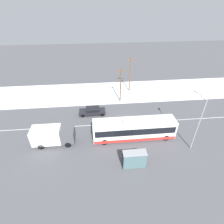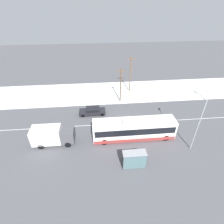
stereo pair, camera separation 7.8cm
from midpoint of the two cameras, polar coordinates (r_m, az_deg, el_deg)
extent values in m
plane|color=#4C4C51|center=(30.52, 3.90, -3.68)|extent=(120.00, 120.00, 0.00)
cube|color=silver|center=(40.23, 1.32, 6.58)|extent=(80.00, 10.28, 0.12)
cube|color=silver|center=(30.52, 3.90, -3.68)|extent=(60.00, 0.12, 0.00)
cube|color=white|center=(26.79, 7.12, -5.44)|extent=(12.39, 2.55, 2.90)
cube|color=black|center=(26.57, 7.18, -4.86)|extent=(11.90, 2.57, 1.10)
cube|color=red|center=(27.56, 6.95, -7.34)|extent=(12.27, 2.57, 0.52)
cube|color=#B2B2B2|center=(25.65, 5.34, -2.89)|extent=(1.80, 1.40, 0.24)
cylinder|color=black|center=(28.12, 17.11, -8.01)|extent=(1.00, 0.28, 1.00)
cylinder|color=black|center=(29.69, 15.63, -5.12)|extent=(1.00, 0.28, 1.00)
cylinder|color=black|center=(26.25, -2.56, -9.74)|extent=(1.00, 0.28, 1.00)
cylinder|color=black|center=(27.93, -2.85, -6.52)|extent=(1.00, 0.28, 1.00)
cube|color=silver|center=(27.28, -20.67, -7.07)|extent=(4.14, 2.30, 2.38)
cube|color=#4C4C51|center=(26.76, -14.29, -7.31)|extent=(1.90, 2.18, 1.86)
cube|color=black|center=(26.38, -12.40, -6.64)|extent=(0.06, 1.95, 0.82)
cylinder|color=black|center=(26.67, -14.24, -10.33)|extent=(0.90, 0.26, 0.90)
cylinder|color=black|center=(28.15, -13.79, -7.44)|extent=(0.90, 0.26, 0.90)
cylinder|color=black|center=(27.59, -22.26, -10.43)|extent=(0.90, 0.26, 0.90)
cylinder|color=black|center=(29.03, -21.36, -7.64)|extent=(0.90, 0.26, 0.90)
cube|color=black|center=(32.57, -6.52, 0.07)|extent=(4.79, 1.80, 0.65)
cube|color=black|center=(32.26, -6.38, 0.92)|extent=(2.49, 1.66, 0.49)
cube|color=black|center=(32.25, -6.38, 0.94)|extent=(2.29, 1.69, 0.39)
cylinder|color=black|center=(32.15, -9.51, -1.21)|extent=(0.64, 0.22, 0.64)
cylinder|color=black|center=(33.45, -9.41, 0.35)|extent=(0.64, 0.22, 0.64)
cylinder|color=black|center=(32.04, -3.29, -0.87)|extent=(0.64, 0.22, 0.64)
cylinder|color=black|center=(33.35, -3.43, 0.68)|extent=(0.64, 0.22, 0.64)
cylinder|color=#23232D|center=(24.56, 4.19, -14.20)|extent=(0.11, 0.11, 0.74)
cylinder|color=#23232D|center=(24.59, 4.73, -14.15)|extent=(0.11, 0.11, 0.74)
cube|color=black|center=(24.07, 4.53, -13.10)|extent=(0.39, 0.21, 0.61)
sphere|color=#8E6647|center=(23.75, 4.58, -12.39)|extent=(0.26, 0.26, 0.26)
cylinder|color=black|center=(24.06, 3.94, -13.21)|extent=(0.10, 0.10, 0.58)
cylinder|color=black|center=(24.13, 5.11, -13.10)|extent=(0.10, 0.10, 0.58)
cube|color=gray|center=(22.36, 7.39, -13.09)|extent=(3.00, 1.20, 0.06)
cube|color=slate|center=(22.86, 7.48, -16.14)|extent=(2.88, 0.04, 2.16)
cylinder|color=#474C51|center=(23.39, 3.28, -14.42)|extent=(0.08, 0.08, 2.34)
cylinder|color=#474C51|center=(23.91, 10.41, -13.70)|extent=(0.08, 0.08, 2.34)
cylinder|color=#474C51|center=(22.67, 3.71, -16.53)|extent=(0.08, 0.08, 2.34)
cylinder|color=#474C51|center=(23.22, 11.11, -15.72)|extent=(0.08, 0.08, 2.34)
cylinder|color=#9EA3A8|center=(25.92, 26.15, -4.27)|extent=(0.14, 0.14, 8.12)
cylinder|color=#9EA3A8|center=(24.89, 26.99, 4.73)|extent=(0.10, 2.68, 0.10)
cube|color=silver|center=(25.92, 25.58, 6.07)|extent=(0.36, 0.60, 0.16)
cylinder|color=brown|center=(34.99, 2.74, 8.49)|extent=(0.24, 0.24, 7.09)
cube|color=brown|center=(33.79, 2.88, 13.14)|extent=(1.80, 0.12, 0.12)
cylinder|color=brown|center=(39.27, 5.88, 11.97)|extent=(0.24, 0.24, 7.92)
cube|color=brown|center=(38.11, 6.19, 16.79)|extent=(1.80, 0.12, 0.12)
camera|label=1|loc=(0.04, -90.07, -0.05)|focal=28.00mm
camera|label=2|loc=(0.04, 89.93, 0.05)|focal=28.00mm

